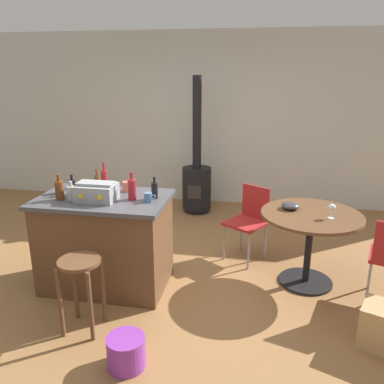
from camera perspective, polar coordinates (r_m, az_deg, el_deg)
ground_plane at (r=4.19m, az=-3.26°, el=-12.95°), size 8.80×8.80×0.00m
back_wall at (r=6.37m, az=2.39°, el=10.48°), size 8.00×0.10×2.70m
kitchen_island at (r=4.04m, az=-12.43°, el=-7.05°), size 1.26×0.80×0.94m
wooden_stool at (r=3.41m, az=-15.91°, el=-11.98°), size 0.35×0.35×0.65m
dining_table at (r=4.09m, az=16.82°, el=-5.37°), size 0.99×0.99×0.76m
folding_chair_far at (r=4.53m, az=8.33°, el=-3.71°), size 0.55×0.55×0.85m
wood_stove at (r=5.97m, az=0.69°, el=1.76°), size 0.44×0.45×2.04m
toolbox at (r=3.77m, az=-13.75°, el=0.02°), size 0.36×0.27×0.18m
bottle_0 at (r=3.85m, az=-17.16°, el=-0.12°), size 0.08×0.08×0.18m
bottle_1 at (r=3.73m, az=-8.73°, el=0.44°), size 0.08×0.08×0.27m
bottle_2 at (r=4.01m, az=-12.61°, el=1.66°), size 0.06×0.06×0.30m
bottle_3 at (r=4.01m, az=-17.02°, el=0.72°), size 0.07×0.07×0.20m
bottle_4 at (r=3.74m, az=-5.47°, el=0.28°), size 0.06×0.06×0.21m
bottle_5 at (r=3.89m, az=-18.73°, el=0.30°), size 0.08×0.08×0.25m
bottle_6 at (r=3.98m, az=-13.58°, el=1.16°), size 0.06×0.06×0.25m
cup_0 at (r=4.04m, az=-15.27°, el=0.56°), size 0.12×0.08×0.10m
cup_1 at (r=3.65m, az=-6.36°, el=-0.77°), size 0.11×0.07×0.09m
cup_2 at (r=4.10m, az=-18.76°, el=0.49°), size 0.12×0.08×0.10m
cup_3 at (r=4.00m, az=-9.46°, el=0.79°), size 0.12×0.09×0.10m
wine_glass at (r=3.93m, az=19.71°, el=-2.17°), size 0.07×0.07×0.14m
serving_bowl at (r=4.09m, az=14.13°, el=-1.93°), size 0.18×0.18×0.07m
plastic_bucket at (r=3.16m, az=-9.54°, el=-21.96°), size 0.29×0.29×0.24m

